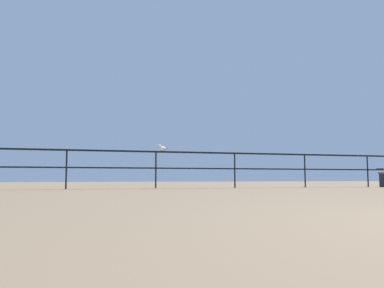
% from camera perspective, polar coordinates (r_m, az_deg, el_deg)
% --- Properties ---
extents(pier_railing, '(22.03, 0.05, 1.07)m').
position_cam_1_polar(pier_railing, '(11.30, 0.68, -2.54)').
color(pier_railing, black).
rests_on(pier_railing, ground_plane).
extents(seagull_on_rail, '(0.37, 0.24, 0.18)m').
position_cam_1_polar(seagull_on_rail, '(11.05, -4.54, -0.63)').
color(seagull_on_rail, white).
rests_on(seagull_on_rail, pier_railing).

